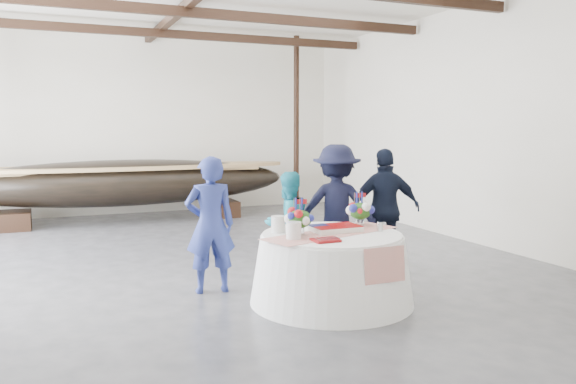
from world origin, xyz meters
name	(u,v)px	position (x,y,z in m)	size (l,w,h in m)	color
floor	(214,262)	(0.00, 0.00, 0.00)	(10.00, 12.00, 0.01)	#3D3D42
wall_back	(149,125)	(0.00, 6.00, 2.25)	(10.00, 0.02, 4.50)	silver
wall_front	(474,118)	(0.00, -6.00, 2.25)	(10.00, 0.02, 4.50)	silver
wall_right	(463,124)	(5.00, 0.00, 2.25)	(0.02, 12.00, 4.50)	silver
pavilion_structure	(198,19)	(0.00, 0.79, 4.00)	(9.80, 11.76, 4.50)	black
longboat_display	(124,182)	(-0.84, 4.58, 0.93)	(7.77, 1.55, 1.46)	black
banquet_table	(332,268)	(0.81, -2.61, 0.44)	(2.05, 2.05, 0.88)	white
tabletop_items	(327,220)	(0.80, -2.47, 1.03)	(1.98, 1.08, 0.40)	#B51F12
guest_woman_blue	(210,225)	(-0.48, -1.59, 0.91)	(0.66, 0.44, 1.82)	navy
guest_woman_teal	(288,224)	(0.81, -1.20, 0.77)	(0.75, 0.59, 1.55)	teal
guest_man_left	(336,208)	(1.59, -1.26, 0.97)	(1.25, 0.72, 1.94)	black
guest_man_right	(385,209)	(2.36, -1.41, 0.94)	(1.10, 0.46, 1.87)	black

